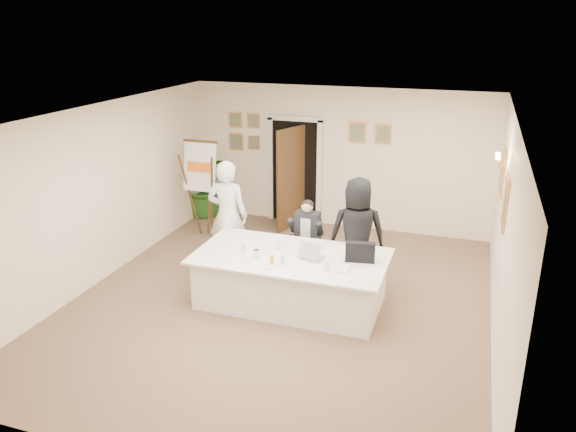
# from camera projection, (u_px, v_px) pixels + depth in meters

# --- Properties ---
(floor) EXTENTS (7.00, 7.00, 0.00)m
(floor) POSITION_uv_depth(u_px,v_px,m) (281.00, 301.00, 8.44)
(floor) COLOR brown
(floor) RESTS_ON ground
(ceiling) EXTENTS (6.00, 7.00, 0.02)m
(ceiling) POSITION_uv_depth(u_px,v_px,m) (280.00, 115.00, 7.51)
(ceiling) COLOR white
(ceiling) RESTS_ON wall_back
(wall_back) EXTENTS (6.00, 0.10, 2.80)m
(wall_back) POSITION_uv_depth(u_px,v_px,m) (339.00, 158.00, 11.10)
(wall_back) COLOR white
(wall_back) RESTS_ON floor
(wall_front) EXTENTS (6.00, 0.10, 2.80)m
(wall_front) POSITION_uv_depth(u_px,v_px,m) (146.00, 339.00, 4.85)
(wall_front) COLOR white
(wall_front) RESTS_ON floor
(wall_left) EXTENTS (0.10, 7.00, 2.80)m
(wall_left) POSITION_uv_depth(u_px,v_px,m) (102.00, 193.00, 8.88)
(wall_left) COLOR white
(wall_left) RESTS_ON floor
(wall_right) EXTENTS (0.10, 7.00, 2.80)m
(wall_right) POSITION_uv_depth(u_px,v_px,m) (504.00, 238.00, 7.07)
(wall_right) COLOR white
(wall_right) RESTS_ON floor
(doorway) EXTENTS (1.14, 0.86, 2.20)m
(doorway) POSITION_uv_depth(u_px,v_px,m) (294.00, 174.00, 11.33)
(doorway) COLOR black
(doorway) RESTS_ON floor
(pictures_back_wall) EXTENTS (3.40, 0.06, 0.80)m
(pictures_back_wall) POSITION_uv_depth(u_px,v_px,m) (300.00, 134.00, 11.17)
(pictures_back_wall) COLOR #D58E48
(pictures_back_wall) RESTS_ON wall_back
(pictures_right_wall) EXTENTS (0.06, 2.20, 0.80)m
(pictures_right_wall) POSITION_uv_depth(u_px,v_px,m) (503.00, 186.00, 8.04)
(pictures_right_wall) COLOR #D58E48
(pictures_right_wall) RESTS_ON wall_right
(wall_sconce) EXTENTS (0.20, 0.30, 0.24)m
(wall_sconce) POSITION_uv_depth(u_px,v_px,m) (501.00, 162.00, 7.94)
(wall_sconce) COLOR #BF833D
(wall_sconce) RESTS_ON wall_right
(conference_table) EXTENTS (2.79, 1.48, 0.78)m
(conference_table) POSITION_uv_depth(u_px,v_px,m) (291.00, 279.00, 8.26)
(conference_table) COLOR white
(conference_table) RESTS_ON floor
(seated_man) EXTENTS (0.59, 0.62, 1.28)m
(seated_man) POSITION_uv_depth(u_px,v_px,m) (306.00, 237.00, 9.19)
(seated_man) COLOR black
(seated_man) RESTS_ON floor
(flip_chart) EXTENTS (0.65, 0.42, 1.86)m
(flip_chart) POSITION_uv_depth(u_px,v_px,m) (204.00, 193.00, 10.72)
(flip_chart) COLOR #392312
(flip_chart) RESTS_ON floor
(standing_man) EXTENTS (0.71, 0.49, 1.87)m
(standing_man) POSITION_uv_depth(u_px,v_px,m) (228.00, 215.00, 9.30)
(standing_man) COLOR white
(standing_man) RESTS_ON floor
(standing_woman) EXTENTS (0.98, 0.76, 1.76)m
(standing_woman) POSITION_uv_depth(u_px,v_px,m) (357.00, 233.00, 8.67)
(standing_woman) COLOR black
(standing_woman) RESTS_ON floor
(potted_palm) EXTENTS (1.35, 1.22, 1.36)m
(potted_palm) POSITION_uv_depth(u_px,v_px,m) (206.00, 185.00, 11.92)
(potted_palm) COLOR #26591D
(potted_palm) RESTS_ON floor
(laptop) EXTENTS (0.45, 0.46, 0.28)m
(laptop) POSITION_uv_depth(u_px,v_px,m) (312.00, 248.00, 8.03)
(laptop) COLOR #B7BABC
(laptop) RESTS_ON conference_table
(laptop_bag) EXTENTS (0.43, 0.18, 0.29)m
(laptop_bag) POSITION_uv_depth(u_px,v_px,m) (360.00, 252.00, 7.87)
(laptop_bag) COLOR black
(laptop_bag) RESTS_ON conference_table
(paper_stack) EXTENTS (0.34, 0.24, 0.03)m
(paper_stack) POSITION_uv_depth(u_px,v_px,m) (337.00, 268.00, 7.67)
(paper_stack) COLOR white
(paper_stack) RESTS_ON conference_table
(plate_left) EXTENTS (0.23, 0.23, 0.01)m
(plate_left) POSITION_uv_depth(u_px,v_px,m) (218.00, 254.00, 8.15)
(plate_left) COLOR white
(plate_left) RESTS_ON conference_table
(plate_mid) EXTENTS (0.26, 0.26, 0.01)m
(plate_mid) POSITION_uv_depth(u_px,v_px,m) (249.00, 260.00, 7.95)
(plate_mid) COLOR white
(plate_mid) RESTS_ON conference_table
(plate_near) EXTENTS (0.24, 0.24, 0.01)m
(plate_near) POSITION_uv_depth(u_px,v_px,m) (268.00, 266.00, 7.76)
(plate_near) COLOR white
(plate_near) RESTS_ON conference_table
(glass_a) EXTENTS (0.07, 0.07, 0.14)m
(glass_a) POSITION_uv_depth(u_px,v_px,m) (243.00, 248.00, 8.21)
(glass_a) COLOR silver
(glass_a) RESTS_ON conference_table
(glass_b) EXTENTS (0.08, 0.08, 0.14)m
(glass_b) POSITION_uv_depth(u_px,v_px,m) (282.00, 259.00, 7.83)
(glass_b) COLOR silver
(glass_b) RESTS_ON conference_table
(glass_c) EXTENTS (0.08, 0.08, 0.14)m
(glass_c) POSITION_uv_depth(u_px,v_px,m) (327.00, 266.00, 7.61)
(glass_c) COLOR silver
(glass_c) RESTS_ON conference_table
(glass_d) EXTENTS (0.08, 0.08, 0.14)m
(glass_d) POSITION_uv_depth(u_px,v_px,m) (279.00, 245.00, 8.31)
(glass_d) COLOR silver
(glass_d) RESTS_ON conference_table
(oj_glass) EXTENTS (0.08, 0.08, 0.13)m
(oj_glass) POSITION_uv_depth(u_px,v_px,m) (272.00, 260.00, 7.81)
(oj_glass) COLOR orange
(oj_glass) RESTS_ON conference_table
(steel_jug) EXTENTS (0.10, 0.10, 0.11)m
(steel_jug) POSITION_uv_depth(u_px,v_px,m) (256.00, 253.00, 8.07)
(steel_jug) COLOR silver
(steel_jug) RESTS_ON conference_table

